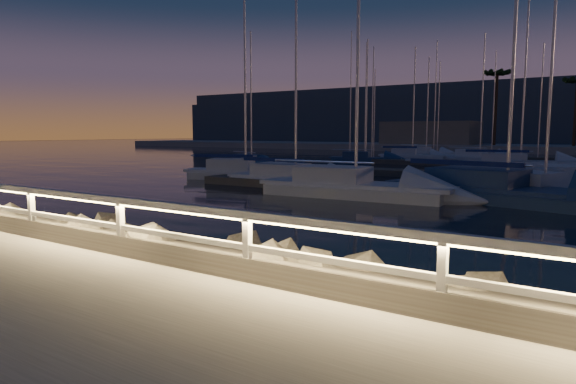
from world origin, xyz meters
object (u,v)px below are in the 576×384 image
sailboat_h (500,190)px  sailboat_a (243,172)px  sailboat_g (517,164)px  sailboat_n (478,157)px  sailboat_e (250,163)px  sailboat_d (539,189)px  guard_rail (85,208)px  sailboat_j (364,158)px  sailboat_b (351,186)px  sailboat_i (411,156)px  sailboat_f (292,178)px  sailboat_m (425,153)px

sailboat_h → sailboat_a: bearing=-175.2°
sailboat_g → sailboat_n: 12.85m
sailboat_e → sailboat_d: bearing=1.0°
guard_rail → sailboat_g: sailboat_g is taller
sailboat_g → sailboat_j: (-13.80, 2.33, -0.05)m
sailboat_b → sailboat_h: bearing=14.3°
sailboat_j → sailboat_i: bearing=60.8°
sailboat_j → sailboat_d: bearing=-62.9°
guard_rail → sailboat_d: sailboat_d is taller
sailboat_d → sailboat_f: (-11.60, -1.60, 0.01)m
guard_rail → sailboat_i: sailboat_i is taller
sailboat_d → sailboat_n: size_ratio=1.16×
sailboat_h → sailboat_j: sailboat_h is taller
sailboat_h → sailboat_e: bearing=166.9°
sailboat_d → sailboat_n: 30.80m
sailboat_a → sailboat_b: size_ratio=0.85×
sailboat_b → sailboat_j: bearing=110.7°
sailboat_d → sailboat_g: sailboat_g is taller
sailboat_g → sailboat_n: sailboat_g is taller
sailboat_b → sailboat_a: bearing=153.1°
sailboat_d → sailboat_h: 2.12m
sailboat_g → sailboat_n: size_ratio=1.19×
sailboat_d → sailboat_h: bearing=-100.4°
sailboat_e → sailboat_j: sailboat_j is taller
sailboat_i → sailboat_n: size_ratio=0.92×
sailboat_e → sailboat_n: 24.24m
sailboat_a → sailboat_f: bearing=-45.0°
sailboat_d → sailboat_j: size_ratio=1.27×
sailboat_f → sailboat_j: sailboat_f is taller
sailboat_j → sailboat_m: 15.37m
sailboat_i → sailboat_j: size_ratio=1.01×
sailboat_d → sailboat_i: size_ratio=1.26×
sailboat_e → sailboat_g: (18.38, 9.10, 0.05)m
sailboat_a → sailboat_b: (9.49, -4.08, 0.03)m
sailboat_a → sailboat_f: sailboat_f is taller
sailboat_j → sailboat_h: bearing=-67.2°
sailboat_j → sailboat_m: sailboat_m is taller
sailboat_b → sailboat_e: size_ratio=1.37×
sailboat_f → sailboat_n: size_ratio=1.06×
sailboat_n → sailboat_d: bearing=-55.2°
sailboat_n → sailboat_b: bearing=-69.1°
guard_rail → sailboat_h: 16.89m
sailboat_e → sailboat_f: sailboat_f is taller
sailboat_d → sailboat_b: bearing=-128.0°
sailboat_e → guard_rail: bearing=-35.7°
sailboat_h → guard_rail: bearing=-92.3°
sailboat_e → sailboat_f: (10.81, -10.20, 0.03)m
sailboat_a → sailboat_d: size_ratio=0.86×
sailboat_b → sailboat_f: sailboat_b is taller
sailboat_a → sailboat_j: 19.62m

